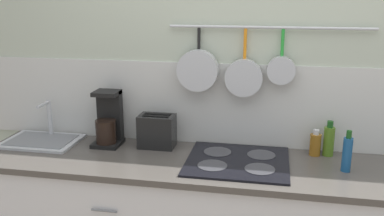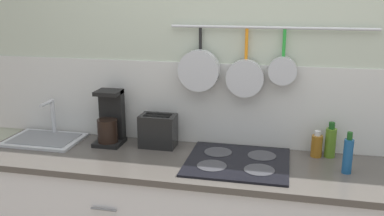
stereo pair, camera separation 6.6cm
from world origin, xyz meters
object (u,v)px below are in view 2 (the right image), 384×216
object	(u,v)px
bottle_hot_sauce	(330,142)
bottle_sesame_oil	(317,145)
toaster	(158,131)
bottle_olive_oil	(348,155)
coffee_maker	(110,122)

from	to	relation	value
bottle_hot_sauce	bottle_sesame_oil	bearing A→B (deg)	-170.99
toaster	bottle_sesame_oil	distance (m)	0.91
toaster	bottle_olive_oil	distance (m)	1.06
coffee_maker	toaster	bearing A→B (deg)	1.30
coffee_maker	bottle_hot_sauce	world-z (taller)	coffee_maker
coffee_maker	bottle_olive_oil	distance (m)	1.36
toaster	bottle_olive_oil	world-z (taller)	bottle_olive_oil
toaster	bottle_sesame_oil	xyz separation A→B (m)	(0.91, 0.04, -0.03)
bottle_hot_sauce	bottle_olive_oil	world-z (taller)	bottle_olive_oil
toaster	bottle_sesame_oil	size ratio (longest dim) A/B	1.51
bottle_hot_sauce	coffee_maker	bearing A→B (deg)	-177.48
toaster	bottle_olive_oil	size ratio (longest dim) A/B	1.03
toaster	bottle_olive_oil	xyz separation A→B (m)	(1.05, -0.16, -0.00)
coffee_maker	bottle_olive_oil	size ratio (longest dim) A/B	1.50
bottle_olive_oil	coffee_maker	bearing A→B (deg)	173.44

